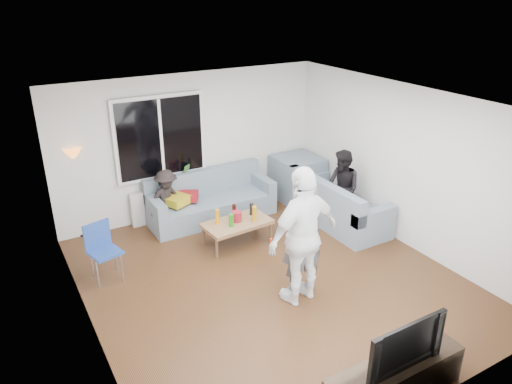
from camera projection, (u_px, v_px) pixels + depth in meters
floor at (271, 280)px, 7.10m from camera, size 5.00×5.50×0.04m
ceiling at (273, 102)px, 6.05m from camera, size 5.00×5.50×0.04m
wall_back at (191, 145)px, 8.77m from camera, size 5.00×0.04×2.60m
wall_front at (433, 306)px, 4.38m from camera, size 5.00×0.04×2.60m
wall_left at (81, 245)px, 5.41m from camera, size 0.04×5.50×2.60m
wall_right at (405, 166)px, 7.74m from camera, size 0.04×5.50×2.60m
window_frame at (160, 137)px, 8.34m from camera, size 1.62×0.06×1.47m
window_glass at (161, 138)px, 8.30m from camera, size 1.50×0.02×1.35m
window_mullion at (161, 138)px, 8.30m from camera, size 0.05×0.03×1.35m
radiator at (166, 203)px, 8.80m from camera, size 1.30×0.12×0.62m
potted_plant at (185, 174)px, 8.75m from camera, size 0.23×0.19×0.40m
vase at (149, 187)px, 8.48m from camera, size 0.19×0.19×0.18m
sofa_back_section at (211, 197)px, 8.78m from camera, size 2.30×0.85×0.85m
sofa_right_section at (339, 201)px, 8.62m from camera, size 2.00×0.85×0.85m
sofa_corner at (297, 178)px, 9.66m from camera, size 0.85×0.85×0.85m
cushion_yellow at (178, 200)px, 8.43m from camera, size 0.48×0.45×0.14m
cushion_red at (188, 196)px, 8.60m from camera, size 0.46×0.44×0.13m
coffee_table at (237, 233)px, 8.00m from camera, size 1.14×0.68×0.40m
pitcher at (237, 216)px, 7.91m from camera, size 0.17×0.17×0.17m
side_chair at (105, 253)px, 6.94m from camera, size 0.49×0.49×0.86m
floor_lamp at (79, 193)px, 8.05m from camera, size 0.32×0.32×1.56m
player_left at (302, 238)px, 6.50m from camera, size 0.65×0.46×1.68m
player_right at (303, 236)px, 6.29m from camera, size 1.19×0.63×1.93m
spectator_right at (342, 189)px, 8.47m from camera, size 0.58×0.71×1.37m
spectator_back at (167, 200)px, 8.38m from camera, size 0.79×0.58×1.09m
tv_console at (394, 380)px, 5.00m from camera, size 1.60×0.40×0.44m
television at (400, 342)px, 4.80m from camera, size 0.97×0.13×0.56m
bottle_a at (217, 216)px, 7.82m from camera, size 0.07×0.07×0.25m
bottle_e at (252, 209)px, 8.12m from camera, size 0.07×0.07×0.21m
bottle_b at (231, 220)px, 7.74m from camera, size 0.08×0.08×0.21m
bottle_d at (254, 214)px, 7.89m from camera, size 0.07×0.07×0.26m
bottle_c at (234, 211)px, 8.04m from camera, size 0.07×0.07×0.23m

